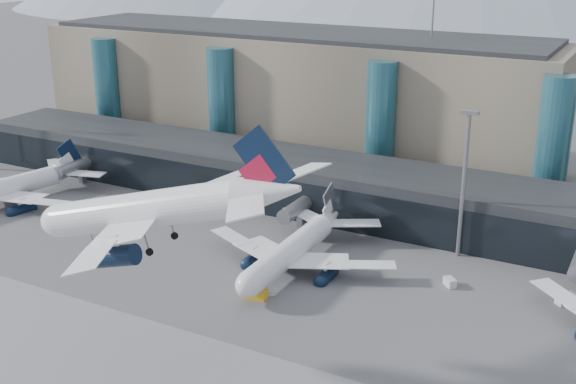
{
  "coord_description": "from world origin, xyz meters",
  "views": [
    {
      "loc": [
        57.82,
        -66.33,
        51.92
      ],
      "look_at": [
        5.27,
        32.0,
        12.5
      ],
      "focal_mm": 45.0,
      "sensor_mm": 36.0,
      "label": 1
    }
  ],
  "objects_px": {
    "veh_a": "(81,219)",
    "lightmast_mid": "(464,176)",
    "veh_b": "(127,212)",
    "veh_g": "(450,282)",
    "veh_h": "(256,293)",
    "veh_d": "(566,299)",
    "jet_parked_mid": "(299,238)",
    "jet_parked_left": "(18,179)",
    "hero_jet": "(169,200)"
  },
  "relations": [
    {
      "from": "hero_jet",
      "to": "veh_g",
      "type": "height_order",
      "value": "hero_jet"
    },
    {
      "from": "jet_parked_left",
      "to": "veh_d",
      "type": "height_order",
      "value": "jet_parked_left"
    },
    {
      "from": "hero_jet",
      "to": "veh_g",
      "type": "relative_size",
      "value": 17.14
    },
    {
      "from": "veh_d",
      "to": "veh_a",
      "type": "bearing_deg",
      "value": 139.68
    },
    {
      "from": "jet_parked_mid",
      "to": "veh_b",
      "type": "distance_m",
      "value": 40.09
    },
    {
      "from": "veh_a",
      "to": "veh_d",
      "type": "distance_m",
      "value": 87.4
    },
    {
      "from": "lightmast_mid",
      "to": "veh_h",
      "type": "xyz_separation_m",
      "value": [
        -22.82,
        -30.0,
        -13.49
      ]
    },
    {
      "from": "veh_g",
      "to": "veh_h",
      "type": "height_order",
      "value": "veh_h"
    },
    {
      "from": "jet_parked_left",
      "to": "veh_g",
      "type": "bearing_deg",
      "value": -75.6
    },
    {
      "from": "jet_parked_mid",
      "to": "veh_d",
      "type": "xyz_separation_m",
      "value": [
        42.06,
        5.9,
        -3.6
      ]
    },
    {
      "from": "veh_b",
      "to": "veh_d",
      "type": "bearing_deg",
      "value": -104.53
    },
    {
      "from": "veh_h",
      "to": "veh_b",
      "type": "bearing_deg",
      "value": 148.41
    },
    {
      "from": "veh_a",
      "to": "veh_b",
      "type": "bearing_deg",
      "value": 31.69
    },
    {
      "from": "jet_parked_mid",
      "to": "veh_h",
      "type": "relative_size",
      "value": 10.79
    },
    {
      "from": "veh_a",
      "to": "veh_h",
      "type": "relative_size",
      "value": 1.0
    },
    {
      "from": "lightmast_mid",
      "to": "veh_a",
      "type": "bearing_deg",
      "value": -163.68
    },
    {
      "from": "hero_jet",
      "to": "veh_h",
      "type": "distance_m",
      "value": 31.76
    },
    {
      "from": "jet_parked_left",
      "to": "veh_g",
      "type": "xyz_separation_m",
      "value": [
        90.81,
        3.53,
        -3.82
      ]
    },
    {
      "from": "jet_parked_left",
      "to": "veh_b",
      "type": "xyz_separation_m",
      "value": [
        26.0,
        3.31,
        -3.78
      ]
    },
    {
      "from": "veh_a",
      "to": "lightmast_mid",
      "type": "bearing_deg",
      "value": -8.8
    },
    {
      "from": "lightmast_mid",
      "to": "veh_h",
      "type": "bearing_deg",
      "value": -127.26
    },
    {
      "from": "jet_parked_left",
      "to": "veh_b",
      "type": "relative_size",
      "value": 15.07
    },
    {
      "from": "jet_parked_mid",
      "to": "lightmast_mid",
      "type": "bearing_deg",
      "value": -56.58
    },
    {
      "from": "veh_a",
      "to": "veh_h",
      "type": "distance_m",
      "value": 46.01
    },
    {
      "from": "lightmast_mid",
      "to": "veh_a",
      "type": "xyz_separation_m",
      "value": [
        -67.68,
        -19.82,
        -13.47
      ]
    },
    {
      "from": "lightmast_mid",
      "to": "jet_parked_left",
      "type": "bearing_deg",
      "value": -170.06
    },
    {
      "from": "jet_parked_mid",
      "to": "veh_a",
      "type": "distance_m",
      "value": 45.09
    },
    {
      "from": "veh_g",
      "to": "veh_d",
      "type": "bearing_deg",
      "value": 53.87
    },
    {
      "from": "lightmast_mid",
      "to": "jet_parked_left",
      "type": "height_order",
      "value": "lightmast_mid"
    },
    {
      "from": "lightmast_mid",
      "to": "veh_b",
      "type": "relative_size",
      "value": 10.49
    },
    {
      "from": "jet_parked_mid",
      "to": "veh_g",
      "type": "xyz_separation_m",
      "value": [
        25.04,
        3.52,
        -3.77
      ]
    },
    {
      "from": "jet_parked_left",
      "to": "veh_a",
      "type": "bearing_deg",
      "value": -89.34
    },
    {
      "from": "lightmast_mid",
      "to": "veh_h",
      "type": "relative_size",
      "value": 7.59
    },
    {
      "from": "lightmast_mid",
      "to": "veh_h",
      "type": "distance_m",
      "value": 40.03
    },
    {
      "from": "veh_d",
      "to": "jet_parked_mid",
      "type": "bearing_deg",
      "value": 140.97
    },
    {
      "from": "veh_d",
      "to": "veh_g",
      "type": "bearing_deg",
      "value": 140.94
    },
    {
      "from": "hero_jet",
      "to": "veh_d",
      "type": "bearing_deg",
      "value": 43.17
    },
    {
      "from": "veh_d",
      "to": "veh_g",
      "type": "relative_size",
      "value": 1.29
    },
    {
      "from": "lightmast_mid",
      "to": "hero_jet",
      "type": "xyz_separation_m",
      "value": [
        -20.89,
        -52.29,
        9.05
      ]
    },
    {
      "from": "hero_jet",
      "to": "veh_g",
      "type": "bearing_deg",
      "value": 56.62
    },
    {
      "from": "veh_g",
      "to": "hero_jet",
      "type": "bearing_deg",
      "value": -73.81
    },
    {
      "from": "veh_b",
      "to": "hero_jet",
      "type": "bearing_deg",
      "value": -150.11
    },
    {
      "from": "jet_parked_mid",
      "to": "hero_jet",
      "type": "bearing_deg",
      "value": -177.48
    },
    {
      "from": "lightmast_mid",
      "to": "hero_jet",
      "type": "distance_m",
      "value": 57.03
    },
    {
      "from": "jet_parked_mid",
      "to": "veh_d",
      "type": "bearing_deg",
      "value": -82.69
    },
    {
      "from": "veh_h",
      "to": "jet_parked_mid",
      "type": "bearing_deg",
      "value": 82.9
    },
    {
      "from": "jet_parked_left",
      "to": "veh_h",
      "type": "bearing_deg",
      "value": -90.2
    },
    {
      "from": "jet_parked_mid",
      "to": "veh_b",
      "type": "xyz_separation_m",
      "value": [
        -39.78,
        3.3,
        -3.72
      ]
    },
    {
      "from": "jet_parked_left",
      "to": "veh_h",
      "type": "distance_m",
      "value": 67.56
    },
    {
      "from": "veh_a",
      "to": "veh_b",
      "type": "xyz_separation_m",
      "value": [
        4.97,
        7.59,
        -0.24
      ]
    }
  ]
}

